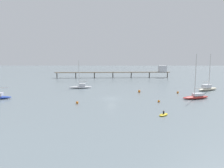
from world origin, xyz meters
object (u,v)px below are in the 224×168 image
at_px(dinghy_yellow, 164,114).
at_px(mooring_buoy_near, 139,91).
at_px(sailboat_red, 196,96).
at_px(sailboat_white, 81,86).
at_px(pier, 136,71).
at_px(sailboat_cream, 208,88).
at_px(mooring_buoy_inner, 178,92).
at_px(mooring_buoy_mid, 159,101).
at_px(mooring_buoy_far, 77,103).

bearing_deg(dinghy_yellow, mooring_buoy_near, 93.95).
bearing_deg(sailboat_red, sailboat_white, 151.90).
bearing_deg(pier, mooring_buoy_near, -94.58).
bearing_deg(sailboat_cream, pier, 115.13).
xyz_separation_m(mooring_buoy_near, mooring_buoy_inner, (12.51, -1.50, -0.08)).
height_order(pier, mooring_buoy_inner, pier).
bearing_deg(mooring_buoy_inner, dinghy_yellow, -111.89).
relative_size(sailboat_cream, mooring_buoy_near, 15.15).
bearing_deg(sailboat_cream, mooring_buoy_mid, -136.98).
relative_size(sailboat_red, mooring_buoy_near, 15.07).
height_order(sailboat_white, mooring_buoy_near, sailboat_white).
height_order(mooring_buoy_near, mooring_buoy_mid, mooring_buoy_near).
height_order(pier, sailboat_red, sailboat_red).
distance_m(pier, sailboat_cream, 49.37).
bearing_deg(mooring_buoy_near, dinghy_yellow, -86.05).
distance_m(mooring_buoy_near, mooring_buoy_inner, 12.60).
xyz_separation_m(dinghy_yellow, mooring_buoy_inner, (10.59, 26.36, 0.14)).
distance_m(dinghy_yellow, mooring_buoy_mid, 12.71).
height_order(sailboat_white, mooring_buoy_mid, sailboat_white).
relative_size(pier, mooring_buoy_mid, 103.34).
bearing_deg(mooring_buoy_inner, mooring_buoy_mid, -123.28).
bearing_deg(sailboat_cream, mooring_buoy_near, -169.29).
distance_m(sailboat_red, mooring_buoy_far, 33.87).
bearing_deg(mooring_buoy_mid, mooring_buoy_far, -174.35).
distance_m(sailboat_white, mooring_buoy_near, 23.12).
distance_m(sailboat_cream, sailboat_white, 46.32).
xyz_separation_m(sailboat_white, sailboat_red, (36.42, -19.45, 0.05)).
xyz_separation_m(sailboat_red, mooring_buoy_near, (-15.18, 10.30, -0.33)).
bearing_deg(dinghy_yellow, sailboat_cream, 54.83).
bearing_deg(sailboat_white, mooring_buoy_near, -23.30).
xyz_separation_m(mooring_buoy_near, mooring_buoy_far, (-17.94, -17.37, -0.08)).
height_order(sailboat_white, sailboat_red, sailboat_red).
bearing_deg(pier, mooring_buoy_mid, -90.41).
bearing_deg(mooring_buoy_far, mooring_buoy_near, 44.07).
xyz_separation_m(sailboat_cream, mooring_buoy_near, (-24.87, -4.71, -0.44)).
xyz_separation_m(sailboat_white, mooring_buoy_far, (3.29, -26.51, -0.36)).
bearing_deg(pier, mooring_buoy_inner, -80.44).
relative_size(sailboat_white, dinghy_yellow, 3.78).
bearing_deg(mooring_buoy_mid, pier, 89.59).
xyz_separation_m(pier, sailboat_red, (11.23, -59.62, -3.07)).
distance_m(sailboat_white, sailboat_red, 41.28).
distance_m(sailboat_cream, sailboat_red, 17.86).
bearing_deg(sailboat_red, mooring_buoy_inner, 106.89).
xyz_separation_m(pier, sailboat_cream, (20.92, -44.61, -2.96)).
bearing_deg(pier, mooring_buoy_far, -108.17).
xyz_separation_m(sailboat_cream, dinghy_yellow, (-22.95, -32.57, -0.66)).
relative_size(sailboat_red, mooring_buoy_far, 18.77).
relative_size(sailboat_red, dinghy_yellow, 4.60).
xyz_separation_m(mooring_buoy_far, mooring_buoy_mid, (21.43, 2.12, -0.03)).
relative_size(dinghy_yellow, mooring_buoy_near, 3.27).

